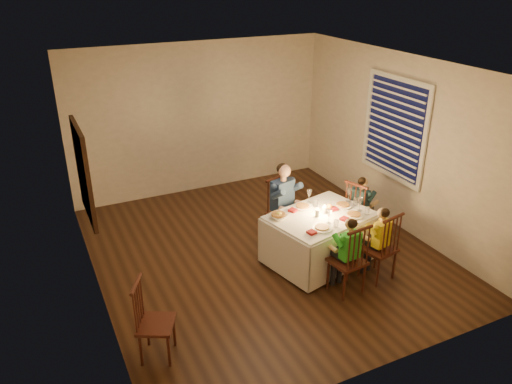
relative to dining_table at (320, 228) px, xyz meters
name	(u,v)px	position (x,y,z in m)	size (l,w,h in m)	color
ground	(264,252)	(-0.58, 0.52, -0.50)	(5.00, 5.00, 0.00)	black
wall_left	(87,199)	(-2.83, 0.52, 0.80)	(0.02, 5.00, 2.60)	beige
wall_right	(399,143)	(1.67, 0.52, 0.80)	(0.02, 5.00, 2.60)	beige
wall_back	(200,119)	(-0.58, 3.02, 0.80)	(4.50, 0.02, 2.60)	beige
ceiling	(265,67)	(-0.58, 0.52, 2.10)	(5.00, 5.00, 0.00)	white
dining_table	(320,228)	(0.00, 0.00, 0.00)	(1.54, 1.26, 0.67)	white
chair_adult	(283,240)	(-0.17, 0.70, -0.50)	(0.39, 0.37, 0.96)	#3B1310
chair_near_left	(345,290)	(-0.07, -0.73, -0.50)	(0.39, 0.37, 0.96)	#3B1310
chair_near_right	(375,277)	(0.46, -0.67, -0.50)	(0.39, 0.37, 0.96)	#3B1310
chair_end	(358,239)	(0.84, 0.24, -0.50)	(0.39, 0.37, 0.96)	#3B1310
chair_extra	(159,355)	(-2.48, -0.84, -0.50)	(0.37, 0.35, 0.90)	#3B1310
adult	(283,240)	(-0.17, 0.70, -0.50)	(0.43, 0.40, 1.20)	navy
child_green	(345,290)	(-0.07, -0.73, -0.50)	(0.32, 0.30, 1.02)	green
child_yellow	(375,277)	(0.46, -0.67, -0.50)	(0.32, 0.29, 1.01)	yellow
child_teal	(358,239)	(0.84, 0.24, -0.50)	(0.32, 0.29, 1.01)	#1A3542
setting_adult	(302,207)	(-0.11, 0.30, 0.21)	(0.26, 0.26, 0.02)	white
setting_green	(322,228)	(-0.19, -0.33, 0.21)	(0.26, 0.26, 0.02)	white
setting_yellow	(354,215)	(0.38, -0.21, 0.21)	(0.26, 0.26, 0.02)	white
setting_teal	(343,206)	(0.41, 0.09, 0.21)	(0.26, 0.26, 0.02)	white
candle_left	(317,213)	(-0.07, -0.02, 0.25)	(0.06, 0.06, 0.10)	white
candle_right	(324,210)	(0.06, 0.02, 0.25)	(0.06, 0.06, 0.10)	white
squash	(279,215)	(-0.54, 0.16, 0.25)	(0.09, 0.09, 0.09)	yellow
orange_fruit	(329,207)	(0.19, 0.09, 0.24)	(0.08, 0.08, 0.08)	orange
serving_bowl	(278,216)	(-0.55, 0.16, 0.23)	(0.23, 0.23, 0.06)	white
wall_mirror	(84,173)	(-2.80, 0.82, 1.00)	(0.06, 0.95, 1.15)	black
window_blinds	(394,128)	(1.63, 0.62, 1.00)	(0.07, 1.34, 1.54)	#0D1034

